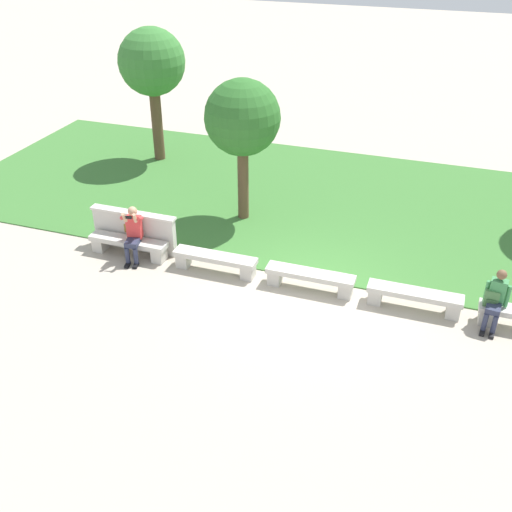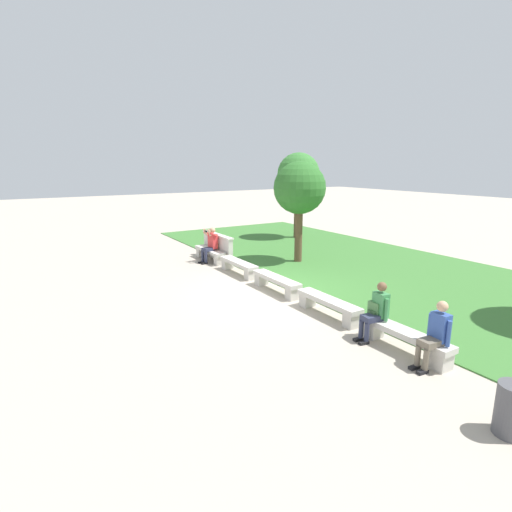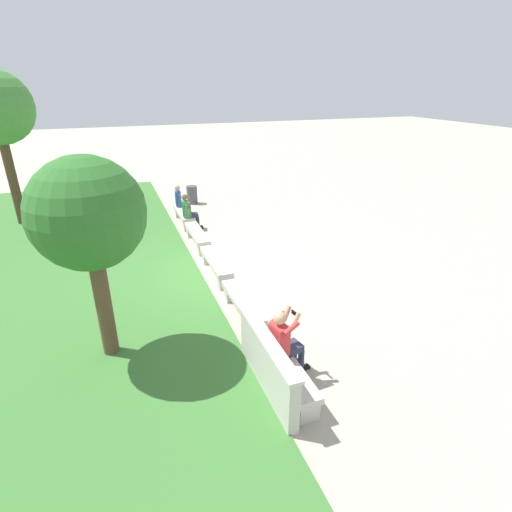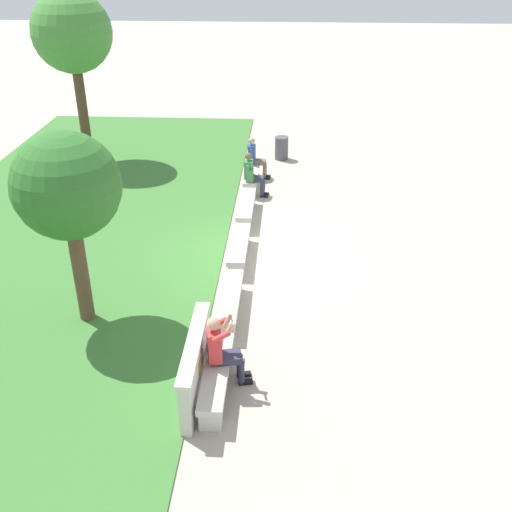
# 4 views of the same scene
# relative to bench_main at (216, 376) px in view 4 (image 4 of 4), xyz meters

# --- Properties ---
(ground_plane) EXTENTS (80.00, 80.00, 0.00)m
(ground_plane) POSITION_rel_bench_main_xyz_m (4.50, 0.00, -0.30)
(ground_plane) COLOR #B2A593
(grass_strip) EXTENTS (22.98, 8.00, 0.03)m
(grass_strip) POSITION_rel_bench_main_xyz_m (4.50, 4.38, -0.29)
(grass_strip) COLOR #3D7533
(grass_strip) RESTS_ON ground
(bench_main) EXTENTS (1.97, 0.40, 0.45)m
(bench_main) POSITION_rel_bench_main_xyz_m (0.00, 0.00, 0.00)
(bench_main) COLOR beige
(bench_main) RESTS_ON ground
(bench_near) EXTENTS (1.97, 0.40, 0.45)m
(bench_near) POSITION_rel_bench_main_xyz_m (2.25, 0.00, 0.00)
(bench_near) COLOR beige
(bench_near) RESTS_ON ground
(bench_mid) EXTENTS (1.97, 0.40, 0.45)m
(bench_mid) POSITION_rel_bench_main_xyz_m (4.50, 0.00, 0.00)
(bench_mid) COLOR beige
(bench_mid) RESTS_ON ground
(bench_far) EXTENTS (1.97, 0.40, 0.45)m
(bench_far) POSITION_rel_bench_main_xyz_m (6.76, 0.00, 0.00)
(bench_far) COLOR beige
(bench_far) RESTS_ON ground
(bench_end) EXTENTS (1.97, 0.40, 0.45)m
(bench_end) POSITION_rel_bench_main_xyz_m (9.01, 0.00, 0.00)
(bench_end) COLOR beige
(bench_end) RESTS_ON ground
(backrest_wall_with_plaque) EXTENTS (2.21, 0.24, 1.01)m
(backrest_wall_with_plaque) POSITION_rel_bench_main_xyz_m (0.00, 0.34, 0.22)
(backrest_wall_with_plaque) COLOR beige
(backrest_wall_with_plaque) RESTS_ON ground
(person_photographer) EXTENTS (0.53, 0.77, 1.32)m
(person_photographer) POSITION_rel_bench_main_xyz_m (0.22, -0.08, 0.44)
(person_photographer) COLOR black
(person_photographer) RESTS_ON ground
(person_distant) EXTENTS (0.48, 0.70, 1.26)m
(person_distant) POSITION_rel_bench_main_xyz_m (8.30, -0.07, 0.37)
(person_distant) COLOR black
(person_distant) RESTS_ON ground
(person_companion) EXTENTS (0.48, 0.69, 1.26)m
(person_companion) POSITION_rel_bench_main_xyz_m (9.68, -0.07, 0.37)
(person_companion) COLOR black
(person_companion) RESTS_ON ground
(backpack) EXTENTS (0.28, 0.24, 0.43)m
(backpack) POSITION_rel_bench_main_xyz_m (8.22, -0.01, 0.33)
(backpack) COLOR #4C7F47
(backpack) RESTS_ON bench_end
(tree_left_background) EXTENTS (1.92, 1.92, 3.75)m
(tree_left_background) POSITION_rel_bench_main_xyz_m (1.94, 2.77, 2.45)
(tree_left_background) COLOR brown
(tree_left_background) RESTS_ON ground
(tree_right_background) EXTENTS (2.41, 2.41, 5.20)m
(tree_right_background) POSITION_rel_bench_main_xyz_m (11.01, 5.52, 3.64)
(tree_right_background) COLOR #4C3826
(tree_right_background) RESTS_ON ground
(trash_bin) EXTENTS (0.44, 0.44, 0.75)m
(trash_bin) POSITION_rel_bench_main_xyz_m (11.41, -0.83, 0.07)
(trash_bin) COLOR #4C4C51
(trash_bin) RESTS_ON ground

